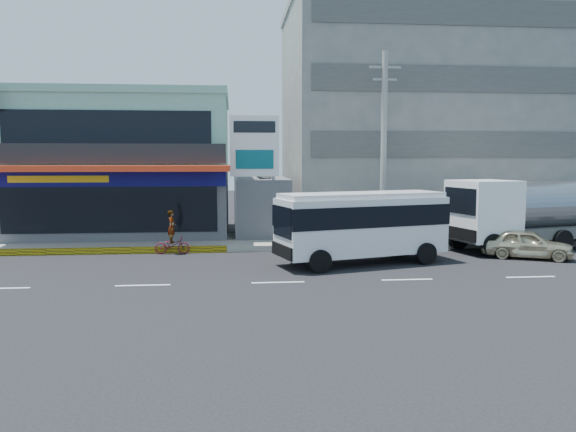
% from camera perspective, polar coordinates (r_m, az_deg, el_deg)
% --- Properties ---
extents(ground, '(120.00, 120.00, 0.00)m').
position_cam_1_polar(ground, '(21.29, -1.03, -6.77)').
color(ground, black).
rests_on(ground, ground).
extents(sidewalk, '(70.00, 5.00, 0.30)m').
position_cam_1_polar(sidewalk, '(31.26, 6.75, -2.44)').
color(sidewalk, gray).
rests_on(sidewalk, ground).
extents(shop_building, '(12.40, 11.70, 8.00)m').
position_cam_1_polar(shop_building, '(35.23, -16.03, 4.59)').
color(shop_building, '#48494D').
rests_on(shop_building, ground).
extents(concrete_building, '(16.00, 12.00, 14.00)m').
position_cam_1_polar(concrete_building, '(37.63, 12.62, 9.33)').
color(concrete_building, gray).
rests_on(concrete_building, ground).
extents(gap_structure, '(3.00, 6.00, 3.50)m').
position_cam_1_polar(gap_structure, '(32.88, -2.70, 0.81)').
color(gap_structure, '#48494D').
rests_on(gap_structure, ground).
extents(satellite_dish, '(1.50, 1.50, 0.15)m').
position_cam_1_polar(satellite_dish, '(31.77, -2.63, 3.93)').
color(satellite_dish, slate).
rests_on(satellite_dish, gap_structure).
extents(billboard, '(2.60, 0.18, 6.90)m').
position_cam_1_polar(billboard, '(29.93, -3.42, 6.39)').
color(billboard, gray).
rests_on(billboard, ground).
extents(utility_pole_near, '(1.60, 0.30, 10.00)m').
position_cam_1_polar(utility_pole_near, '(29.13, 9.69, 6.77)').
color(utility_pole_near, '#999993').
rests_on(utility_pole_near, ground).
extents(minibus, '(7.92, 4.37, 3.16)m').
position_cam_1_polar(minibus, '(24.95, 7.52, -0.56)').
color(minibus, silver).
rests_on(minibus, ground).
extents(sedan, '(4.31, 3.15, 1.36)m').
position_cam_1_polar(sedan, '(28.50, 23.11, -2.62)').
color(sedan, beige).
rests_on(sedan, ground).
extents(tanker_truck, '(9.45, 4.71, 3.58)m').
position_cam_1_polar(tanker_truck, '(31.10, 23.24, 0.36)').
color(tanker_truck, white).
rests_on(tanker_truck, ground).
extents(motorcycle_rider, '(1.68, 0.61, 2.14)m').
position_cam_1_polar(motorcycle_rider, '(27.95, -11.70, -2.37)').
color(motorcycle_rider, maroon).
rests_on(motorcycle_rider, ground).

